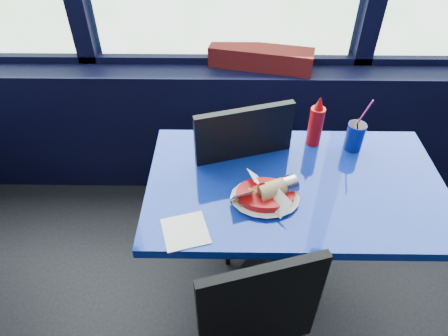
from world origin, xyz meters
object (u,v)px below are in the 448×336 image
(planter_box, at_px, (261,58))
(near_table, at_px, (291,212))
(food_basket, at_px, (267,194))
(soda_cup, at_px, (355,136))
(ketchup_bottle, at_px, (316,123))
(chair_near_back, at_px, (249,168))

(planter_box, bearing_deg, near_table, -71.18)
(planter_box, bearing_deg, food_basket, -79.17)
(planter_box, height_order, soda_cup, soda_cup)
(near_table, xyz_separation_m, food_basket, (-0.13, -0.10, 0.21))
(food_basket, xyz_separation_m, ketchup_bottle, (0.23, 0.36, 0.07))
(ketchup_bottle, height_order, soda_cup, soda_cup)
(chair_near_back, relative_size, food_basket, 4.10)
(planter_box, xyz_separation_m, soda_cup, (0.38, -0.66, -0.04))
(near_table, xyz_separation_m, ketchup_bottle, (0.11, 0.26, 0.29))
(near_table, height_order, food_basket, food_basket)
(chair_near_back, xyz_separation_m, planter_box, (0.07, 0.60, 0.29))
(near_table, xyz_separation_m, planter_box, (-0.10, 0.89, 0.29))
(chair_near_back, distance_m, ketchup_bottle, 0.40)
(near_table, relative_size, food_basket, 4.99)
(near_table, bearing_deg, food_basket, -141.57)
(planter_box, bearing_deg, ketchup_bottle, -59.37)
(food_basket, relative_size, soda_cup, 0.91)
(chair_near_back, xyz_separation_m, soda_cup, (0.45, -0.06, 0.25))
(near_table, relative_size, planter_box, 2.10)
(ketchup_bottle, bearing_deg, near_table, -112.21)
(planter_box, distance_m, soda_cup, 0.76)
(near_table, height_order, planter_box, planter_box)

